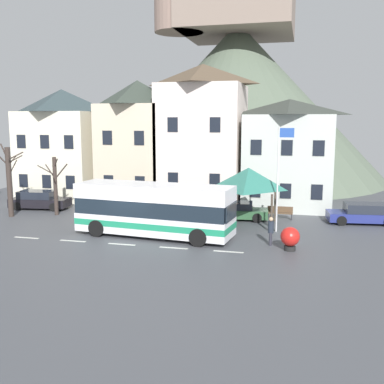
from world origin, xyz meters
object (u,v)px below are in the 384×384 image
Objects in this scene: harbour_buoy at (290,237)px; bare_tree_01 at (9,180)px; hilltop_castle at (237,97)px; parked_car_01 at (123,205)px; flagpole at (279,171)px; bus_shelter at (248,179)px; public_bench at (280,212)px; parked_car_03 at (236,211)px; parked_car_02 at (363,214)px; bare_tree_02 at (55,185)px; transit_bus at (154,210)px; pedestrian_01 at (220,219)px; townhouse_03 at (288,154)px; pedestrian_00 at (271,230)px; parked_car_00 at (39,200)px; townhouse_00 at (63,144)px; townhouse_01 at (138,141)px; townhouse_02 at (203,135)px.

bare_tree_01 reaches higher than harbour_buoy.
hilltop_castle is at bearing 103.76° from harbour_buoy.
flagpole is (11.38, -2.86, 3.10)m from parked_car_01.
bus_shelter is 2.18× the size of public_bench.
parked_car_03 is at bearing 178.59° from parked_car_01.
bare_tree_02 is (-21.39, -2.48, 1.58)m from parked_car_02.
transit_bus is 14.17m from parked_car_02.
harbour_buoy is 0.24× the size of bare_tree_01.
bare_tree_01 reaches higher than public_bench.
pedestrian_01 reaches higher than parked_car_01.
transit_bus reaches higher than harbour_buoy.
bare_tree_02 is at bearing -0.02° from parked_car_02.
bare_tree_02 is (-16.19, -7.35, -1.99)m from townhouse_03.
bus_shelter is at bearing 118.61° from harbour_buoy.
harbour_buoy is at bearing -1.87° from transit_bus.
harbour_buoy is at bearing -77.76° from flagpole.
pedestrian_00 is 6.99m from public_bench.
parked_car_03 is (15.46, -0.19, -0.08)m from parked_car_00.
pedestrian_00 is 0.25× the size of flagpole.
townhouse_00 is 0.94× the size of townhouse_01.
pedestrian_01 is at bearing 141.47° from pedestrian_00.
parked_car_01 is at bearing 156.28° from pedestrian_01.
townhouse_01 is 0.30× the size of hilltop_castle.
parked_car_02 is at bearing 59.75° from harbour_buoy.
flagpole is (18.50, -3.08, 3.08)m from parked_car_00.
public_bench is 16.20m from bare_tree_02.
bare_tree_01 is (-18.83, -0.00, -1.15)m from flagpole.
townhouse_00 reaches higher than bare_tree_01.
public_bench is 0.27× the size of flagpole.
transit_bus is at bearing -136.34° from public_bench.
public_bench is at bearing 10.39° from parked_car_03.
bus_shelter is 0.82× the size of parked_car_00.
townhouse_02 is 2.97× the size of bus_shelter.
townhouse_02 is 2.54× the size of parked_car_03.
parked_car_02 is (7.43, 2.49, -2.43)m from bus_shelter.
townhouse_03 reaches higher than parked_car_00.
bus_shelter is (17.27, -7.24, -1.66)m from townhouse_00.
bus_shelter is 3.14m from parked_car_03.
hilltop_castle reaches higher than flagpole.
hilltop_castle is at bearing 54.24° from townhouse_00.
bare_tree_02 is at bearing -141.51° from townhouse_02.
parked_car_01 is 8.22m from bare_tree_01.
townhouse_02 is 9.12m from bus_shelter.
bus_shelter is at bearing -0.07° from bare_tree_02.
townhouse_01 is at bearing -108.63° from hilltop_castle.
townhouse_00 is 1.47× the size of flagpole.
pedestrian_00 reaches higher than pedestrian_01.
flagpole is 5.14m from harbour_buoy.
pedestrian_00 is at bearing -93.48° from flagpole.
pedestrian_00 is (6.50, -11.88, -4.77)m from townhouse_02.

